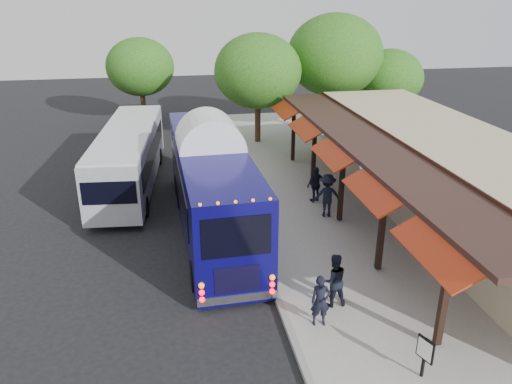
{
  "coord_description": "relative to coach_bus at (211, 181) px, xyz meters",
  "views": [
    {
      "loc": [
        -2.96,
        -13.92,
        9.06
      ],
      "look_at": [
        0.21,
        3.77,
        1.8
      ],
      "focal_mm": 35.0,
      "sensor_mm": 36.0,
      "label": 1
    }
  ],
  "objects": [
    {
      "name": "ped_c",
      "position": [
        4.85,
        1.6,
        -1.06
      ],
      "size": [
        1.04,
        0.73,
        1.64
      ],
      "primitive_type": "imported",
      "rotation": [
        0.0,
        0.0,
        3.53
      ],
      "color": "black",
      "rests_on": "sidewalk"
    },
    {
      "name": "sign_board",
      "position": [
        4.27,
        -9.64,
        -1.12
      ],
      "size": [
        0.22,
        0.5,
        1.13
      ],
      "rotation": [
        0.0,
        0.0,
        0.35
      ],
      "color": "black",
      "rests_on": "sidewalk"
    },
    {
      "name": "ground",
      "position": [
        1.45,
        -4.64,
        -2.03
      ],
      "size": [
        90.0,
        90.0,
        0.0
      ],
      "primitive_type": "plane",
      "color": "black",
      "rests_on": "ground"
    },
    {
      "name": "coach_bus",
      "position": [
        0.0,
        0.0,
        0.0
      ],
      "size": [
        2.89,
        11.92,
        3.78
      ],
      "rotation": [
        0.0,
        0.0,
        0.03
      ],
      "color": "#0B0756",
      "rests_on": "ground"
    },
    {
      "name": "curb",
      "position": [
        1.5,
        -0.64,
        -1.96
      ],
      "size": [
        0.2,
        40.0,
        0.16
      ],
      "primitive_type": "cube",
      "color": "gray",
      "rests_on": "ground"
    },
    {
      "name": "ped_a",
      "position": [
        2.39,
        -7.15,
        -1.11
      ],
      "size": [
        0.59,
        0.42,
        1.54
      ],
      "primitive_type": "imported",
      "rotation": [
        0.0,
        0.0,
        -0.09
      ],
      "color": "black",
      "rests_on": "sidewalk"
    },
    {
      "name": "station_shelter",
      "position": [
        9.83,
        -0.64,
        -0.19
      ],
      "size": [
        8.15,
        20.0,
        3.6
      ],
      "color": "tan",
      "rests_on": "ground"
    },
    {
      "name": "tree_left",
      "position": [
        4.02,
        11.7,
        2.51
      ],
      "size": [
        5.32,
        5.32,
        6.81
      ],
      "color": "#382314",
      "rests_on": "ground"
    },
    {
      "name": "ped_b",
      "position": [
        3.06,
        -6.29,
        -1.03
      ],
      "size": [
        0.84,
        0.66,
        1.7
      ],
      "primitive_type": "imported",
      "rotation": [
        0.0,
        0.0,
        3.15
      ],
      "color": "black",
      "rests_on": "sidewalk"
    },
    {
      "name": "tree_far",
      "position": [
        -3.24,
        18.29,
        2.04
      ],
      "size": [
        4.77,
        4.77,
        6.11
      ],
      "color": "#382314",
      "rests_on": "ground"
    },
    {
      "name": "ped_d",
      "position": [
        4.85,
        -0.02,
        -0.95
      ],
      "size": [
        1.28,
        0.82,
        1.87
      ],
      "primitive_type": "imported",
      "rotation": [
        0.0,
        0.0,
        3.03
      ],
      "color": "black",
      "rests_on": "sidewalk"
    },
    {
      "name": "tree_right",
      "position": [
        12.94,
        12.49,
        1.71
      ],
      "size": [
        4.39,
        4.39,
        5.63
      ],
      "color": "#382314",
      "rests_on": "ground"
    },
    {
      "name": "tree_mid",
      "position": [
        9.24,
        12.83,
        3.2
      ],
      "size": [
        6.13,
        6.13,
        7.85
      ],
      "color": "#382314",
      "rests_on": "ground"
    },
    {
      "name": "sidewalk",
      "position": [
        6.45,
        -0.64,
        -1.96
      ],
      "size": [
        10.0,
        40.0,
        0.15
      ],
      "primitive_type": "cube",
      "color": "#9E9B93",
      "rests_on": "ground"
    },
    {
      "name": "city_bus",
      "position": [
        -3.52,
        5.45,
        -0.43
      ],
      "size": [
        3.25,
        10.98,
        2.91
      ],
      "rotation": [
        0.0,
        0.0,
        -0.08
      ],
      "color": "gray",
      "rests_on": "ground"
    }
  ]
}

